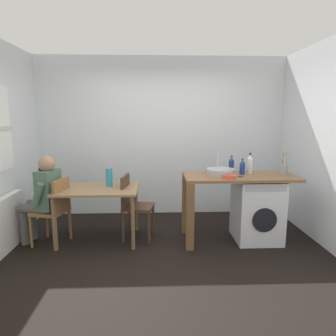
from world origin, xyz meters
TOP-DOWN VIEW (x-y plane):
  - ground_plane at (0.00, 0.00)m, footprint 5.46×5.46m
  - wall_back at (0.00, 1.75)m, footprint 4.60×0.10m
  - radiator at (-2.02, 0.30)m, footprint 0.10×0.80m
  - dining_table at (-0.90, 0.54)m, footprint 1.10×0.76m
  - chair_person_seat at (-1.45, 0.42)m, footprint 0.48×0.48m
  - chair_opposite at (-0.43, 0.60)m, footprint 0.45×0.45m
  - seated_person at (-1.61, 0.46)m, footprint 0.54×0.54m
  - kitchen_counter at (0.82, 0.46)m, footprint 1.50×0.68m
  - washing_machine at (1.29, 0.46)m, footprint 0.60×0.61m
  - sink_basin at (0.77, 0.46)m, footprint 0.38×0.38m
  - tap at (0.77, 0.64)m, footprint 0.02×0.02m
  - bottle_tall_green at (0.98, 0.72)m, footprint 0.07×0.07m
  - bottle_squat_brown at (1.08, 0.52)m, footprint 0.07×0.07m
  - bottle_clear_small at (1.21, 0.59)m, footprint 0.08×0.08m
  - mixing_bowl at (0.84, 0.26)m, footprint 0.17×0.17m
  - utensil_crock at (1.66, 0.51)m, footprint 0.11×0.11m
  - vase at (-0.75, 0.64)m, footprint 0.09×0.09m
  - scissors at (0.98, 0.36)m, footprint 0.15×0.06m

SIDE VIEW (x-z plane):
  - ground_plane at x=0.00m, z-range 0.00..0.00m
  - radiator at x=-2.02m, z-range 0.00..0.70m
  - washing_machine at x=1.29m, z-range 0.00..0.86m
  - chair_person_seat at x=-1.45m, z-range 0.06..0.96m
  - chair_opposite at x=-0.43m, z-range 0.06..0.96m
  - dining_table at x=-0.90m, z-range 0.27..1.01m
  - seated_person at x=-1.61m, z-range 0.07..1.27m
  - kitchen_counter at x=0.82m, z-range 0.30..1.22m
  - vase at x=-0.75m, z-range 0.74..1.00m
  - scissors at x=0.98m, z-range 0.92..0.93m
  - mixing_bowl at x=0.84m, z-range 0.92..0.97m
  - sink_basin at x=0.77m, z-range 0.92..1.01m
  - utensil_crock at x=1.66m, z-range 0.84..1.14m
  - bottle_squat_brown at x=1.08m, z-range 0.91..1.13m
  - bottle_tall_green at x=0.98m, z-range 0.91..1.14m
  - bottle_clear_small at x=1.21m, z-range 0.91..1.19m
  - tap at x=0.77m, z-range 0.92..1.20m
  - wall_back at x=0.00m, z-range 0.00..2.70m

